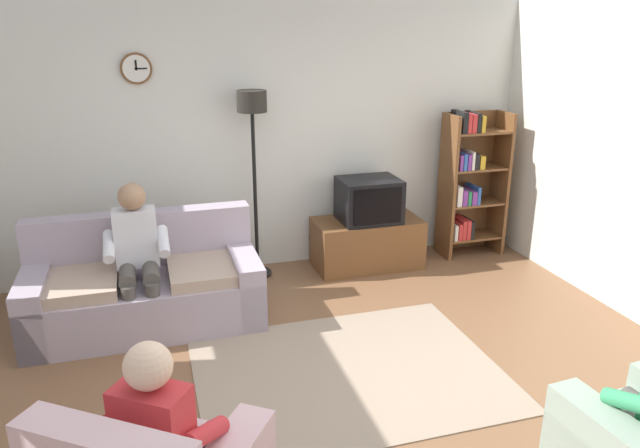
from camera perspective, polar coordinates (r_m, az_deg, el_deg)
name	(u,v)px	position (r m, az deg, el deg)	size (l,w,h in m)	color
ground_plane	(341,406)	(4.20, 2.03, -16.94)	(12.00, 12.00, 0.00)	brown
back_wall_assembly	(259,137)	(6.10, -5.86, 8.21)	(6.20, 0.17, 2.70)	silver
couch	(145,289)	(5.28, -16.32, -5.96)	(1.90, 0.89, 0.90)	#A899A8
tv_stand	(367,243)	(6.28, 4.49, -1.81)	(1.10, 0.56, 0.51)	brown
tv	(369,200)	(6.11, 4.68, 2.30)	(0.60, 0.49, 0.44)	black
bookshelf	(469,181)	(6.67, 13.98, 3.99)	(0.68, 0.36, 1.58)	brown
floor_lamp	(253,133)	(5.76, -6.40, 8.58)	(0.28, 0.28, 1.85)	black
area_rug	(348,372)	(4.54, 2.70, -13.89)	(2.20, 1.70, 0.01)	gray
person_on_couch	(137,251)	(5.04, -17.02, -2.50)	(0.51, 0.54, 1.24)	silver
person_in_left_armchair	(166,431)	(3.09, -14.42, -18.56)	(0.62, 0.64, 1.12)	red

